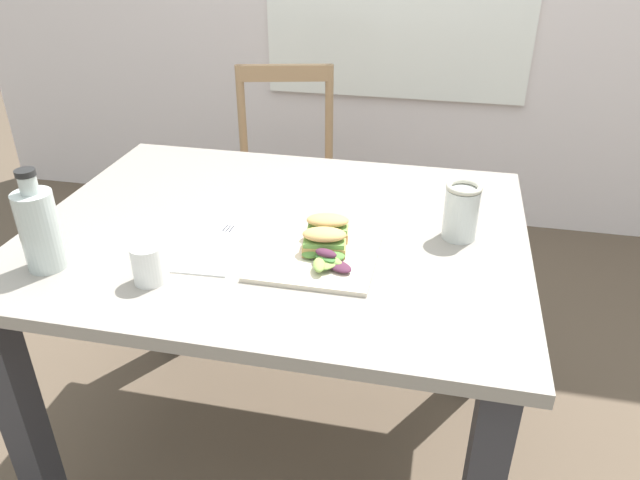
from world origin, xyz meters
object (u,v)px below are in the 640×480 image
Objects in this scene: mason_jar_iced_tea at (461,214)px; sandwich_half_front at (324,241)px; fork_on_napkin at (218,241)px; cup_extra_side at (148,264)px; dining_table at (279,274)px; chair_wooden_far at (286,183)px; bottle_cold_brew at (41,233)px; plate_lunch at (316,255)px; sandwich_half_back at (328,226)px.

sandwich_half_front is at bearing -152.05° from mason_jar_iced_tea.
cup_extra_side is (-0.08, -0.17, 0.03)m from fork_on_napkin.
chair_wooden_far reaches higher than dining_table.
sandwich_half_front is 0.58m from bottle_cold_brew.
dining_table is at bearing 56.34° from cup_extra_side.
dining_table is 11.45× the size of sandwich_half_front.
mason_jar_iced_tea reaches higher than fork_on_napkin.
chair_wooden_far is at bearing 80.31° from bottle_cold_brew.
chair_wooden_far is 6.73× the size of mason_jar_iced_tea.
chair_wooden_far is at bearing 96.70° from fork_on_napkin.
chair_wooden_far is at bearing 91.83° from cup_extra_side.
plate_lunch is 0.35m from cup_extra_side.
sandwich_half_front is 1.00× the size of sandwich_half_back.
sandwich_half_back is 0.77× the size of mason_jar_iced_tea.
chair_wooden_far is 1.09m from plate_lunch.
plate_lunch is at bearing -156.20° from sandwich_half_front.
sandwich_half_front is at bearing -84.71° from sandwich_half_back.
bottle_cold_brew is 1.68× the size of mason_jar_iced_tea.
dining_table is 14.30× the size of cup_extra_side.
bottle_cold_brew is at bearing -163.95° from plate_lunch.
fork_on_napkin reaches higher than dining_table.
bottle_cold_brew is (-0.55, -0.16, 0.04)m from sandwich_half_front.
sandwich_half_back is 0.39m from cup_extra_side.
fork_on_napkin is 0.86× the size of bottle_cold_brew.
cup_extra_side is at bearing -152.13° from sandwich_half_front.
bottle_cold_brew is at bearing -163.71° from sandwich_half_front.
sandwich_half_back is 0.30m from mason_jar_iced_tea.
fork_on_napkin is 0.36m from bottle_cold_brew.
plate_lunch is 2.57× the size of sandwich_half_front.
sandwich_half_front is (0.14, -0.11, 0.17)m from dining_table.
bottle_cold_brew is at bearing -157.53° from sandwich_half_back.
chair_wooden_far reaches higher than cup_extra_side.
sandwich_half_front is 0.32m from mason_jar_iced_tea.
cup_extra_side is (-0.19, -0.28, 0.17)m from dining_table.
sandwich_half_back reaches higher than fork_on_napkin.
sandwich_half_back is at bearing 36.67° from cup_extra_side.
dining_table is 0.24m from sandwich_half_front.
cup_extra_side is at bearing -143.33° from sandwich_half_back.
cup_extra_side is at bearing -88.17° from chair_wooden_far.
sandwich_half_front is 0.36m from cup_extra_side.
bottle_cold_brew reaches higher than chair_wooden_far.
cup_extra_side reaches higher than sandwich_half_front.
cup_extra_side reaches higher than sandwich_half_back.
mason_jar_iced_tea reaches higher than sandwich_half_front.
fork_on_napkin is (0.12, -0.98, 0.30)m from chair_wooden_far.
plate_lunch reaches higher than dining_table.
mason_jar_iced_tea reaches higher than cup_extra_side.
fork_on_napkin is at bearing -83.30° from chair_wooden_far.
cup_extra_side is (-0.31, -0.23, 0.00)m from sandwich_half_back.
plate_lunch is (0.34, -0.99, 0.30)m from chair_wooden_far.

